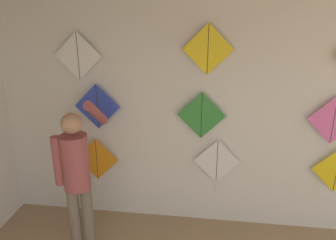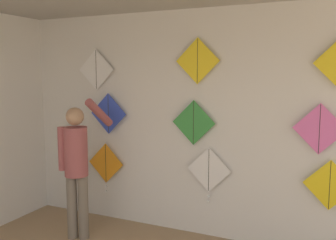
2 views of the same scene
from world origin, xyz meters
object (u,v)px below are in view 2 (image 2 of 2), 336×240
at_px(kite_1, 209,172).
at_px(kite_6, 96,70).
at_px(kite_0, 106,165).
at_px(kite_3, 108,114).
at_px(kite_2, 330,185).
at_px(kite_5, 320,129).
at_px(kite_7, 198,61).
at_px(shopkeeper, 77,161).
at_px(kite_4, 194,123).

relative_size(kite_1, kite_6, 1.25).
bearing_deg(kite_0, kite_3, 0.67).
relative_size(kite_1, kite_2, 1.25).
relative_size(kite_0, kite_5, 1.25).
relative_size(kite_3, kite_5, 1.00).
distance_m(kite_1, kite_5, 1.37).
relative_size(kite_6, kite_7, 1.00).
bearing_deg(shopkeeper, kite_2, -6.32).
bearing_deg(kite_2, shopkeeper, -166.69).
height_order(kite_1, kite_7, kite_7).
bearing_deg(shopkeeper, kite_1, 4.88).
bearing_deg(kite_5, kite_1, -179.97).
bearing_deg(kite_6, kite_4, 0.00).
relative_size(kite_2, kite_4, 1.00).
relative_size(kite_1, kite_7, 1.25).
relative_size(kite_3, kite_4, 1.00).
xyz_separation_m(kite_3, kite_4, (1.23, 0.00, -0.06)).
distance_m(kite_0, kite_7, 1.94).
xyz_separation_m(kite_1, kite_4, (-0.20, 0.00, 0.59)).
relative_size(kite_5, kite_6, 1.00).
distance_m(kite_2, kite_7, 2.02).
height_order(shopkeeper, kite_1, shopkeeper).
bearing_deg(kite_6, kite_0, -0.32).
bearing_deg(kite_4, kite_6, 180.00).
height_order(kite_2, kite_4, kite_4).
bearing_deg(kite_1, kite_0, 180.00).
xyz_separation_m(kite_1, kite_7, (-0.16, 0.00, 1.34)).
relative_size(kite_4, kite_6, 1.00).
height_order(kite_4, kite_6, kite_6).
height_order(shopkeeper, kite_4, shopkeeper).
bearing_deg(kite_2, kite_0, -179.99).
distance_m(kite_3, kite_7, 1.45).
relative_size(shopkeeper, kite_5, 3.13).
relative_size(kite_2, kite_5, 1.00).
bearing_deg(kite_1, shopkeeper, -155.49).
bearing_deg(kite_4, shopkeeper, -152.07).
height_order(kite_2, kite_5, kite_5).
relative_size(kite_2, kite_6, 1.00).
height_order(kite_0, kite_1, kite_1).
xyz_separation_m(kite_2, kite_6, (-2.97, 0.00, 1.23)).
bearing_deg(shopkeeper, kite_4, 8.30).
relative_size(kite_3, kite_6, 1.00).
xyz_separation_m(kite_5, kite_6, (-2.84, 0.00, 0.63)).
relative_size(shopkeeper, kite_1, 2.51).
bearing_deg(kite_5, shopkeeper, -166.07).
height_order(kite_2, kite_6, kite_6).
height_order(shopkeeper, kite_0, shopkeeper).
xyz_separation_m(kite_2, kite_7, (-1.51, 0.00, 1.33)).
bearing_deg(kite_0, kite_7, 0.03).
bearing_deg(kite_5, kite_7, 180.00).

